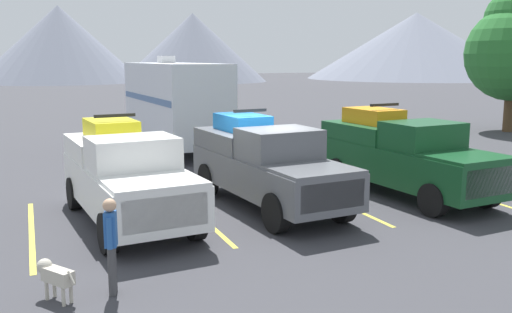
{
  "coord_description": "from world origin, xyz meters",
  "views": [
    {
      "loc": [
        -5.76,
        -13.59,
        3.9
      ],
      "look_at": [
        0.0,
        0.71,
        1.2
      ],
      "focal_mm": 39.73,
      "sensor_mm": 36.0,
      "label": 1
    }
  ],
  "objects": [
    {
      "name": "pickup_truck_a",
      "position": [
        -3.71,
        -0.15,
        1.16
      ],
      "size": [
        2.58,
        5.78,
        2.52
      ],
      "color": "white",
      "rests_on": "ground"
    },
    {
      "name": "dog",
      "position": [
        -5.55,
        -4.31,
        0.44
      ],
      "size": [
        0.57,
        0.76,
        0.65
      ],
      "color": "beige",
      "rests_on": "ground"
    },
    {
      "name": "camper_trailer_a",
      "position": [
        -0.06,
        9.61,
        2.09
      ],
      "size": [
        2.93,
        8.67,
        3.97
      ],
      "color": "silver",
      "rests_on": "ground"
    },
    {
      "name": "lot_stripe_c",
      "position": [
        1.96,
        -0.29,
        0.0
      ],
      "size": [
        0.12,
        5.5,
        0.01
      ],
      "primitive_type": "cube",
      "color": "gold",
      "rests_on": "ground"
    },
    {
      "name": "mountain_ridge",
      "position": [
        7.57,
        79.25,
        5.57
      ],
      "size": [
        151.47,
        48.35,
        12.16
      ],
      "color": "slate",
      "rests_on": "ground"
    },
    {
      "name": "lot_stripe_a",
      "position": [
        -5.88,
        -0.29,
        0.0
      ],
      "size": [
        0.12,
        5.5,
        0.01
      ],
      "primitive_type": "cube",
      "color": "gold",
      "rests_on": "ground"
    },
    {
      "name": "lot_stripe_b",
      "position": [
        -1.96,
        -0.29,
        0.0
      ],
      "size": [
        0.12,
        5.5,
        0.01
      ],
      "primitive_type": "cube",
      "color": "gold",
      "rests_on": "ground"
    },
    {
      "name": "pickup_truck_b",
      "position": [
        -0.06,
        -0.08,
        1.17
      ],
      "size": [
        2.53,
        5.98,
        2.51
      ],
      "color": "#595B60",
      "rests_on": "ground"
    },
    {
      "name": "person_a",
      "position": [
        -4.64,
        -4.41,
        0.94
      ],
      "size": [
        0.25,
        0.35,
        1.64
      ],
      "color": "#3F3F42",
      "rests_on": "ground"
    },
    {
      "name": "lot_stripe_d",
      "position": [
        5.88,
        -0.29,
        0.0
      ],
      "size": [
        0.12,
        5.5,
        0.01
      ],
      "primitive_type": "cube",
      "color": "gold",
      "rests_on": "ground"
    },
    {
      "name": "pickup_truck_c",
      "position": [
        4.11,
        -0.36,
        1.18
      ],
      "size": [
        2.6,
        6.0,
        2.56
      ],
      "color": "#144723",
      "rests_on": "ground"
    },
    {
      "name": "ground_plane",
      "position": [
        0.0,
        0.0,
        0.0
      ],
      "size": [
        240.0,
        240.0,
        0.0
      ],
      "primitive_type": "plane",
      "color": "#38383D"
    }
  ]
}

